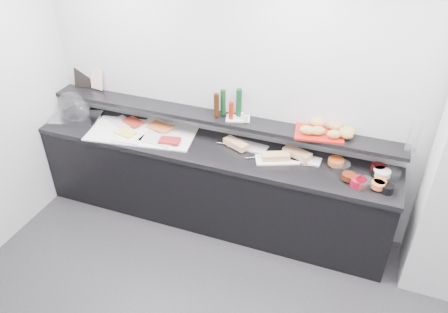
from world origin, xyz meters
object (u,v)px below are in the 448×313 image
(framed_print, at_px, (82,75))
(bread_tray, at_px, (319,133))
(sandwich_plate_mid, at_px, (277,160))
(carafe, at_px, (413,138))
(cloche_base, at_px, (76,118))
(condiment_tray, at_px, (238,118))

(framed_print, xyz_separation_m, bread_tray, (2.62, -0.11, -0.12))
(sandwich_plate_mid, bearing_deg, carafe, -16.29)
(cloche_base, height_order, carafe, carafe)
(sandwich_plate_mid, bearing_deg, cloche_base, 157.36)
(sandwich_plate_mid, distance_m, framed_print, 2.34)
(condiment_tray, relative_size, bread_tray, 0.52)
(cloche_base, bearing_deg, framed_print, 86.29)
(condiment_tray, bearing_deg, framed_print, 160.96)
(cloche_base, height_order, bread_tray, bread_tray)
(framed_print, distance_m, condiment_tray, 1.84)
(sandwich_plate_mid, height_order, framed_print, framed_print)
(cloche_base, xyz_separation_m, bread_tray, (2.55, 0.20, 0.24))
(cloche_base, height_order, condiment_tray, condiment_tray)
(framed_print, relative_size, carafe, 0.87)
(framed_print, xyz_separation_m, condiment_tray, (1.83, -0.10, -0.12))
(framed_print, relative_size, bread_tray, 0.60)
(bread_tray, bearing_deg, carafe, -13.13)
(framed_print, distance_m, carafe, 3.39)
(carafe, bearing_deg, cloche_base, -177.53)
(sandwich_plate_mid, height_order, carafe, carafe)
(sandwich_plate_mid, xyz_separation_m, condiment_tray, (-0.46, 0.19, 0.25))
(sandwich_plate_mid, distance_m, bread_tray, 0.45)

